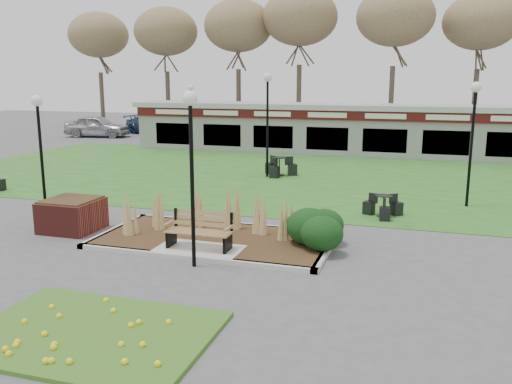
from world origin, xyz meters
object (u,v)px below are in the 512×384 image
(lamp_post_mid_left, at_px, (39,132))
(car_silver, at_px, (97,126))
(lamp_post_mid_right, at_px, (268,102))
(car_black, at_px, (228,127))
(bistro_set_c, at_px, (383,209))
(lamp_post_far_left, at_px, (191,104))
(lamp_post_near_left, at_px, (191,141))
(car_blue, at_px, (153,125))
(food_pavilion, at_px, (332,128))
(lamp_post_far_right, at_px, (474,117))
(bistro_set_b, at_px, (279,169))
(park_bench, at_px, (200,230))
(brick_planter, at_px, (72,215))

(lamp_post_mid_left, height_order, car_silver, lamp_post_mid_left)
(lamp_post_mid_right, height_order, car_black, lamp_post_mid_right)
(bistro_set_c, distance_m, car_silver, 29.02)
(lamp_post_mid_left, height_order, lamp_post_far_left, lamp_post_far_left)
(lamp_post_near_left, bearing_deg, car_blue, 119.68)
(food_pavilion, relative_size, lamp_post_far_right, 5.76)
(lamp_post_far_right, bearing_deg, car_blue, 139.35)
(food_pavilion, xyz_separation_m, lamp_post_mid_left, (-5.40, -18.84, 1.38))
(lamp_post_mid_left, distance_m, car_black, 25.77)
(food_pavilion, distance_m, lamp_post_mid_left, 19.65)
(bistro_set_b, height_order, bistro_set_c, bistro_set_b)
(lamp_post_near_left, height_order, car_black, lamp_post_near_left)
(park_bench, bearing_deg, bistro_set_c, 50.36)
(park_bench, relative_size, brick_planter, 1.13)
(bistro_set_b, relative_size, car_silver, 0.33)
(food_pavilion, height_order, lamp_post_mid_left, lamp_post_mid_left)
(lamp_post_far_right, bearing_deg, park_bench, -132.85)
(lamp_post_mid_right, distance_m, car_blue, 21.25)
(brick_planter, xyz_separation_m, car_silver, (-14.00, 22.51, 0.34))
(food_pavilion, relative_size, bistro_set_b, 15.59)
(park_bench, distance_m, bistro_set_c, 6.59)
(car_silver, bearing_deg, lamp_post_far_right, -131.41)
(food_pavilion, bearing_deg, car_blue, 156.14)
(brick_planter, relative_size, bistro_set_c, 1.16)
(food_pavilion, bearing_deg, lamp_post_near_left, -89.23)
(bistro_set_c, bearing_deg, car_silver, 141.17)
(lamp_post_far_right, bearing_deg, brick_planter, -149.46)
(bistro_set_c, bearing_deg, food_pavilion, 106.00)
(lamp_post_near_left, bearing_deg, car_silver, 127.54)
(lamp_post_near_left, xyz_separation_m, lamp_post_far_left, (-7.97, 17.80, -0.08))
(lamp_post_mid_left, bearing_deg, car_black, 98.03)
(park_bench, xyz_separation_m, lamp_post_near_left, (0.28, -1.05, 2.42))
(car_silver, bearing_deg, car_black, -81.34)
(bistro_set_c, bearing_deg, lamp_post_mid_right, 134.02)
(lamp_post_mid_left, distance_m, car_silver, 25.97)
(bistro_set_c, distance_m, car_black, 25.00)
(brick_planter, bearing_deg, park_bench, -9.69)
(bistro_set_b, relative_size, bistro_set_c, 1.22)
(car_silver, bearing_deg, lamp_post_far_left, -130.57)
(brick_planter, distance_m, lamp_post_far_right, 13.34)
(bistro_set_c, height_order, car_blue, car_blue)
(lamp_post_far_right, relative_size, bistro_set_b, 2.71)
(park_bench, xyz_separation_m, food_pavilion, (0.00, 19.71, 0.89))
(brick_planter, bearing_deg, bistro_set_c, 26.66)
(lamp_post_mid_right, xyz_separation_m, lamp_post_far_left, (-6.32, 5.91, -0.44))
(park_bench, height_order, car_silver, car_silver)
(brick_planter, relative_size, lamp_post_mid_right, 0.33)
(lamp_post_near_left, bearing_deg, bistro_set_b, 95.62)
(lamp_post_far_left, height_order, car_silver, lamp_post_far_left)
(lamp_post_mid_left, bearing_deg, bistro_set_c, 23.62)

